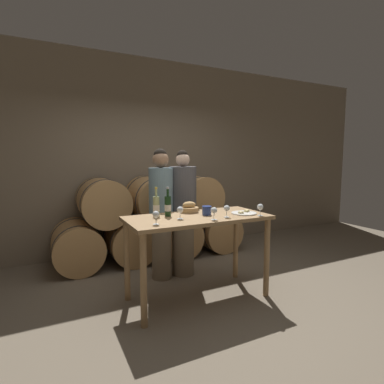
# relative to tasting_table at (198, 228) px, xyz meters

# --- Properties ---
(ground_plane) EXTENTS (10.00, 10.00, 0.00)m
(ground_plane) POSITION_rel_tasting_table_xyz_m (0.00, 0.00, -0.80)
(ground_plane) COLOR #726654
(stone_wall_back) EXTENTS (10.00, 0.12, 3.20)m
(stone_wall_back) POSITION_rel_tasting_table_xyz_m (0.00, 2.08, 0.80)
(stone_wall_back) COLOR #7F705B
(stone_wall_back) RESTS_ON ground_plane
(barrel_stack) EXTENTS (2.92, 0.84, 1.29)m
(barrel_stack) POSITION_rel_tasting_table_xyz_m (-0.00, 1.54, -0.21)
(barrel_stack) COLOR tan
(barrel_stack) RESTS_ON ground_plane
(tasting_table) EXTENTS (1.56, 0.73, 0.93)m
(tasting_table) POSITION_rel_tasting_table_xyz_m (0.00, 0.00, 0.00)
(tasting_table) COLOR #99754C
(tasting_table) RESTS_ON ground_plane
(person_left) EXTENTS (0.31, 0.31, 1.68)m
(person_left) POSITION_rel_tasting_table_xyz_m (-0.16, 0.71, 0.07)
(person_left) COLOR #756651
(person_left) RESTS_ON ground_plane
(person_right) EXTENTS (0.36, 0.36, 1.67)m
(person_right) POSITION_rel_tasting_table_xyz_m (0.14, 0.71, 0.04)
(person_right) COLOR #756651
(person_right) RESTS_ON ground_plane
(wine_bottle_red) EXTENTS (0.07, 0.07, 0.32)m
(wine_bottle_red) POSITION_rel_tasting_table_xyz_m (-0.29, 0.14, 0.25)
(wine_bottle_red) COLOR #193819
(wine_bottle_red) RESTS_ON tasting_table
(wine_bottle_white) EXTENTS (0.07, 0.07, 0.32)m
(wine_bottle_white) POSITION_rel_tasting_table_xyz_m (-0.41, 0.20, 0.25)
(wine_bottle_white) COLOR #ADBC7F
(wine_bottle_white) RESTS_ON tasting_table
(blue_crock) EXTENTS (0.11, 0.11, 0.10)m
(blue_crock) POSITION_rel_tasting_table_xyz_m (0.11, 0.01, 0.19)
(blue_crock) COLOR navy
(blue_crock) RESTS_ON tasting_table
(bread_basket) EXTENTS (0.21, 0.21, 0.13)m
(bread_basket) POSITION_rel_tasting_table_xyz_m (0.01, 0.25, 0.18)
(bread_basket) COLOR tan
(bread_basket) RESTS_ON tasting_table
(cheese_plate) EXTENTS (0.29, 0.29, 0.04)m
(cheese_plate) POSITION_rel_tasting_table_xyz_m (0.53, -0.12, 0.14)
(cheese_plate) COLOR white
(cheese_plate) RESTS_ON tasting_table
(wine_glass_far_left) EXTENTS (0.07, 0.07, 0.13)m
(wine_glass_far_left) POSITION_rel_tasting_table_xyz_m (-0.55, -0.19, 0.23)
(wine_glass_far_left) COLOR white
(wine_glass_far_left) RESTS_ON tasting_table
(wine_glass_left) EXTENTS (0.07, 0.07, 0.13)m
(wine_glass_left) POSITION_rel_tasting_table_xyz_m (-0.24, -0.06, 0.23)
(wine_glass_left) COLOR white
(wine_glass_left) RESTS_ON tasting_table
(wine_glass_center) EXTENTS (0.07, 0.07, 0.13)m
(wine_glass_center) POSITION_rel_tasting_table_xyz_m (0.05, -0.25, 0.23)
(wine_glass_center) COLOR white
(wine_glass_center) RESTS_ON tasting_table
(wine_glass_right) EXTENTS (0.07, 0.07, 0.13)m
(wine_glass_right) POSITION_rel_tasting_table_xyz_m (0.24, -0.20, 0.23)
(wine_glass_right) COLOR white
(wine_glass_right) RESTS_ON tasting_table
(wine_glass_far_right) EXTENTS (0.07, 0.07, 0.13)m
(wine_glass_far_right) POSITION_rel_tasting_table_xyz_m (0.62, -0.29, 0.23)
(wine_glass_far_right) COLOR white
(wine_glass_far_right) RESTS_ON tasting_table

